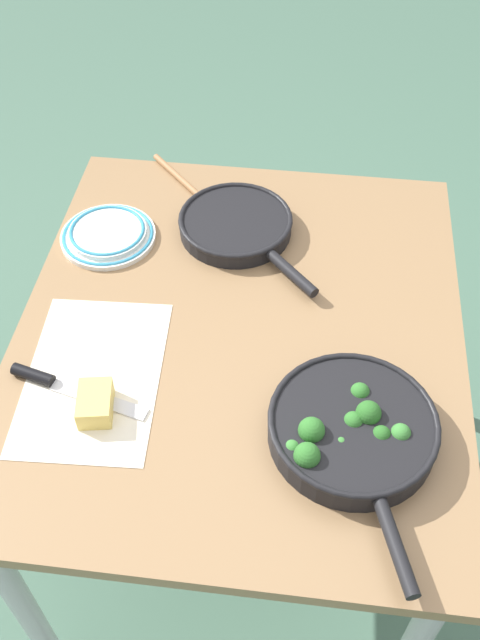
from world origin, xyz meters
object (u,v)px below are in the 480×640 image
grater_knife (59,385)px  dinner_plate_stack (108,234)px  skillet_broccoli (352,428)px  cheese_block (95,404)px  skillet_eggs (237,225)px  wooden_spoon (203,199)px

grater_knife → dinner_plate_stack: size_ratio=1.29×
skillet_broccoli → dinner_plate_stack: (0.47, 0.56, -0.02)m
grater_knife → cheese_block: size_ratio=2.89×
skillet_eggs → dinner_plate_stack: size_ratio=1.57×
skillet_broccoli → wooden_spoon: size_ratio=1.65×
skillet_eggs → cheese_block: size_ratio=3.52×
skillet_broccoli → grater_knife: bearing=-112.6°
skillet_broccoli → grater_knife: skillet_broccoli is taller
skillet_broccoli → skillet_eggs: size_ratio=1.31×
skillet_eggs → cheese_block: cheese_block is taller
cheese_block → skillet_broccoli: bearing=-90.4°
skillet_eggs → wooden_spoon: bearing=-179.8°
grater_knife → cheese_block: (-0.04, -0.08, 0.01)m
skillet_broccoli → skillet_eggs: skillet_broccoli is taller
skillet_broccoli → cheese_block: size_ratio=4.63×
wooden_spoon → cheese_block: bearing=-52.4°
grater_knife → cheese_block: bearing=-13.2°
skillet_broccoli → dinner_plate_stack: bearing=-147.7°
skillet_broccoli → cheese_block: 0.46m
wooden_spoon → grater_knife: 0.60m
wooden_spoon → grater_knife: size_ratio=0.97×
skillet_eggs → wooden_spoon: skillet_eggs is taller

